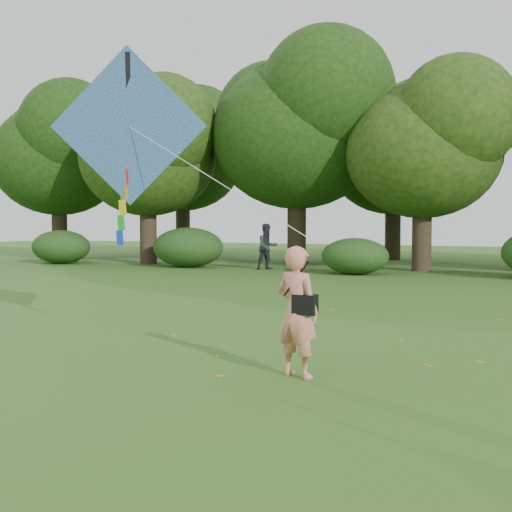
% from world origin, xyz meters
% --- Properties ---
extents(ground, '(100.00, 100.00, 0.00)m').
position_xyz_m(ground, '(0.00, 0.00, 0.00)').
color(ground, '#265114').
rests_on(ground, ground).
extents(man_kite_flyer, '(0.72, 0.57, 1.72)m').
position_xyz_m(man_kite_flyer, '(0.12, 0.71, 0.86)').
color(man_kite_flyer, '#E2806A').
rests_on(man_kite_flyer, ground).
extents(bystander_left, '(1.17, 1.21, 1.97)m').
position_xyz_m(bystander_left, '(-8.15, 17.98, 0.99)').
color(bystander_left, '#242A30').
rests_on(bystander_left, ground).
extents(crossbody_bag, '(0.43, 0.20, 0.70)m').
position_xyz_m(crossbody_bag, '(0.24, 0.68, 0.97)').
color(crossbody_bag, black).
rests_on(crossbody_bag, ground).
extents(flying_kite, '(5.03, 1.78, 3.35)m').
position_xyz_m(flying_kite, '(-3.42, 1.89, 3.61)').
color(flying_kite, '#24579E').
rests_on(flying_kite, ground).
extents(shrub_band, '(39.15, 3.22, 1.88)m').
position_xyz_m(shrub_band, '(-0.72, 17.60, 0.86)').
color(shrub_band, '#264919').
rests_on(shrub_band, ground).
extents(fallen_leaves, '(8.45, 9.66, 0.01)m').
position_xyz_m(fallen_leaves, '(0.32, 4.34, 0.01)').
color(fallen_leaves, olive).
rests_on(fallen_leaves, ground).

